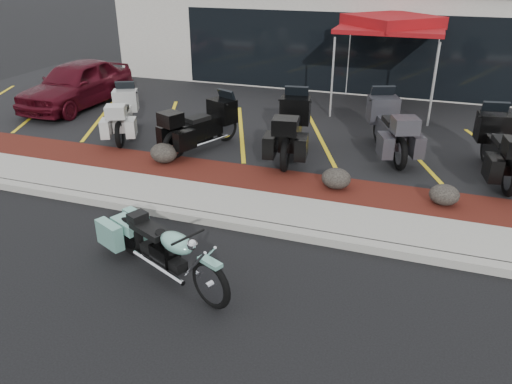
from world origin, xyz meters
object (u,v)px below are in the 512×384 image
at_px(traffic_cone, 301,109).
at_px(popup_canopy, 392,24).
at_px(hero_cruiser, 211,277).
at_px(parked_car, 77,84).
at_px(touring_white, 127,105).

height_order(traffic_cone, popup_canopy, popup_canopy).
height_order(hero_cruiser, traffic_cone, hero_cruiser).
xyz_separation_m(parked_car, popup_canopy, (9.06, 2.84, 1.79)).
bearing_deg(parked_car, traffic_cone, 11.64).
bearing_deg(parked_car, hero_cruiser, -41.96).
relative_size(hero_cruiser, popup_canopy, 0.74).
relative_size(touring_white, traffic_cone, 4.50).
xyz_separation_m(parked_car, traffic_cone, (6.89, 1.15, -0.46)).
relative_size(hero_cruiser, traffic_cone, 5.70).
height_order(touring_white, popup_canopy, popup_canopy).
height_order(touring_white, parked_car, parked_car).
xyz_separation_m(hero_cruiser, touring_white, (-5.20, 6.23, 0.30)).
bearing_deg(hero_cruiser, traffic_cone, 120.94).
bearing_deg(touring_white, parked_car, 38.26).
bearing_deg(parked_car, touring_white, -25.28).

